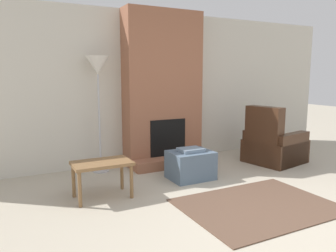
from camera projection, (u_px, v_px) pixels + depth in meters
name	position (u px, v px, depth m)	size (l,w,h in m)	color
ground_plane	(289.00, 228.00, 3.30)	(24.00, 24.00, 0.00)	#B2A893
wall_back	(157.00, 88.00, 5.82)	(7.72, 0.06, 2.60)	beige
fireplace	(163.00, 92.00, 5.62)	(1.36, 0.71, 2.60)	#935B42
ottoman	(191.00, 165.00, 4.85)	(0.63, 0.49, 0.46)	slate
armchair	(272.00, 146.00, 5.72)	(1.04, 0.97, 1.01)	#422819
side_table	(102.00, 167.00, 4.07)	(0.72, 0.44, 0.46)	brown
floor_lamp_left	(98.00, 71.00, 5.00)	(0.36, 0.36, 1.81)	#ADADB2
area_rug	(258.00, 206.00, 3.86)	(1.77, 1.31, 0.01)	brown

